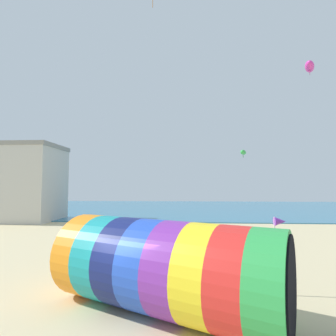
{
  "coord_description": "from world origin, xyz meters",
  "views": [
    {
      "loc": [
        1.71,
        -8.89,
        4.21
      ],
      "look_at": [
        1.06,
        2.03,
        4.96
      ],
      "focal_mm": 28.0,
      "sensor_mm": 36.0,
      "label": 1
    }
  ],
  "objects_px": {
    "kite_green_parafoil": "(243,152)",
    "bystander_near_water": "(159,242)",
    "giant_inflatable_tube": "(165,267)",
    "kite_magenta_parafoil": "(310,67)",
    "beach_flag": "(280,225)"
  },
  "relations": [
    {
      "from": "giant_inflatable_tube",
      "to": "bystander_near_water",
      "type": "relative_size",
      "value": 4.55
    },
    {
      "from": "beach_flag",
      "to": "kite_magenta_parafoil",
      "type": "bearing_deg",
      "value": 53.46
    },
    {
      "from": "kite_green_parafoil",
      "to": "bystander_near_water",
      "type": "height_order",
      "value": "kite_green_parafoil"
    },
    {
      "from": "bystander_near_water",
      "to": "beach_flag",
      "type": "bearing_deg",
      "value": -42.42
    },
    {
      "from": "giant_inflatable_tube",
      "to": "bystander_near_water",
      "type": "height_order",
      "value": "giant_inflatable_tube"
    },
    {
      "from": "kite_green_parafoil",
      "to": "beach_flag",
      "type": "distance_m",
      "value": 11.6
    },
    {
      "from": "giant_inflatable_tube",
      "to": "kite_magenta_parafoil",
      "type": "relative_size",
      "value": 5.12
    },
    {
      "from": "kite_magenta_parafoil",
      "to": "bystander_near_water",
      "type": "xyz_separation_m",
      "value": [
        -9.14,
        -0.54,
        -10.53
      ]
    },
    {
      "from": "kite_green_parafoil",
      "to": "beach_flag",
      "type": "bearing_deg",
      "value": -95.7
    },
    {
      "from": "giant_inflatable_tube",
      "to": "beach_flag",
      "type": "relative_size",
      "value": 2.75
    },
    {
      "from": "kite_magenta_parafoil",
      "to": "bystander_near_water",
      "type": "relative_size",
      "value": 0.89
    },
    {
      "from": "giant_inflatable_tube",
      "to": "bystander_near_water",
      "type": "xyz_separation_m",
      "value": [
        -0.82,
        6.51,
        -0.59
      ]
    },
    {
      "from": "kite_green_parafoil",
      "to": "kite_magenta_parafoil",
      "type": "xyz_separation_m",
      "value": [
        2.86,
        -5.43,
        4.54
      ]
    },
    {
      "from": "giant_inflatable_tube",
      "to": "kite_green_parafoil",
      "type": "relative_size",
      "value": 6.28
    },
    {
      "from": "bystander_near_water",
      "to": "beach_flag",
      "type": "xyz_separation_m",
      "value": [
        5.21,
        -4.76,
        1.73
      ]
    }
  ]
}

